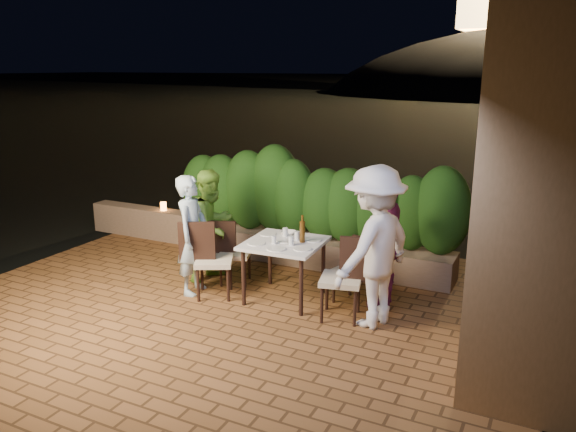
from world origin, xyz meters
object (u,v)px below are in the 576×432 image
Objects in this scene: chair_right_back at (353,269)px; dining_table at (284,270)px; diner_green at (212,225)px; chair_right_front at (341,278)px; parapet_lamp at (163,206)px; beer_bottle at (302,229)px; diner_blue at (192,235)px; diner_purple at (386,243)px; chair_left_back at (235,252)px; diner_white at (374,247)px; bowl at (289,233)px; chair_left_front at (214,259)px.

dining_table is at bearing 34.70° from chair_right_back.
diner_green reaches higher than dining_table.
chair_right_front reaches higher than parapet_lamp.
beer_bottle is 1.42m from diner_blue.
chair_right_front is at bearing -94.62° from diner_green.
diner_purple is (0.97, 0.30, -0.12)m from beer_bottle.
chair_left_back is at bearing -26.98° from chair_right_front.
chair_right_front is 0.56m from diner_white.
chair_left_back is at bearing -96.81° from diner_purple.
chair_right_front is at bearing -28.80° from bowl.
chair_left_back is at bearing 18.90° from chair_right_back.
bowl is at bearing -20.35° from parapet_lamp.
diner_white is (1.20, -0.19, 0.53)m from dining_table.
chair_left_front is 0.61× the size of diner_purple.
bowl is 0.11× the size of diner_purple.
chair_left_front is at bearing -141.31° from bowl.
diner_blue is at bearing 153.29° from chair_left_front.
chair_right_front is at bearing -97.39° from diner_blue.
beer_bottle is 0.39m from bowl.
diner_green reaches higher than chair_right_front.
chair_right_back reaches higher than bowl.
beer_bottle is 1.19m from chair_left_front.
diner_purple reaches higher than beer_bottle.
diner_purple is (1.17, 0.37, 0.42)m from dining_table.
chair_right_front reaches higher than chair_left_back.
diner_white is (2.03, -0.38, 0.48)m from chair_left_back.
beer_bottle is 3.40m from parapet_lamp.
diner_purple is at bearing -8.70° from chair_left_front.
diner_green is (-1.18, 0.19, 0.38)m from dining_table.
diner_green is 2.41m from diner_white.
parapet_lamp is at bearing 157.94° from beer_bottle.
dining_table is 0.89m from chair_left_front.
chair_left_back is 0.56× the size of diner_green.
chair_right_back is (-0.02, 0.48, -0.06)m from chair_right_front.
chair_right_back is (1.64, 0.57, -0.05)m from chair_left_front.
diner_blue is (-0.31, -0.51, 0.34)m from chair_left_back.
chair_left_back is 0.87× the size of chair_right_front.
beer_bottle is 1.02m from diner_purple.
chair_left_front is 1.66m from chair_right_front.
dining_table is 0.60× the size of diner_blue.
bowl is (-0.29, 0.22, -0.15)m from beer_bottle.
diner_green is (-0.03, 0.50, -0.01)m from diner_blue.
chair_right_front reaches higher than chair_right_back.
parapet_lamp is at bearing 36.73° from diner_blue.
bowl is 1.08m from chair_right_front.
beer_bottle is at bearing 20.26° from dining_table.
bowl is 1.22m from diner_blue.
chair_left_back is at bearing -81.92° from diner_green.
parapet_lamp is (-3.13, 1.27, -0.35)m from beer_bottle.
beer_bottle is (0.21, 0.08, 0.54)m from dining_table.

